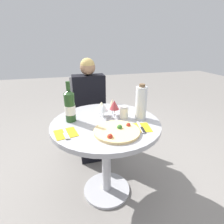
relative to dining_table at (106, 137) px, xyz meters
name	(u,v)px	position (x,y,z in m)	size (l,w,h in m)	color
ground_plane	(107,190)	(0.00, 0.00, -0.59)	(12.00, 12.00, 0.00)	gray
dining_table	(106,137)	(0.00, 0.00, 0.00)	(0.89, 0.89, 0.74)	#B2B2B7
chair_behind_diner	(89,115)	(-0.04, 0.82, -0.13)	(0.42, 0.42, 0.94)	#ADADB2
seated_diner	(91,115)	(-0.04, 0.67, -0.07)	(0.37, 0.40, 1.18)	black
pizza_large	(117,131)	(0.04, -0.20, 0.16)	(0.33, 0.33, 0.05)	#E5C17F
wine_bottle	(70,106)	(-0.27, 0.09, 0.28)	(0.08, 0.08, 0.33)	#23471E
tall_carafe	(141,103)	(0.29, -0.02, 0.29)	(0.09, 0.09, 0.30)	silver
sugar_shaker	(124,112)	(0.17, 0.03, 0.20)	(0.07, 0.07, 0.11)	silver
wine_glass_back_right	(112,103)	(0.09, 0.13, 0.25)	(0.07, 0.07, 0.15)	silver
wine_glass_front_left	(103,108)	(-0.01, 0.07, 0.24)	(0.08, 0.08, 0.13)	silver
wine_glass_back_left	(102,105)	(-0.01, 0.13, 0.24)	(0.08, 0.08, 0.13)	silver
wine_glass_front_right	(114,105)	(0.09, 0.07, 0.26)	(0.08, 0.08, 0.15)	silver
place_setting_left	(66,133)	(-0.32, -0.13, 0.15)	(0.18, 0.19, 0.01)	gold
place_setting_right	(140,128)	(0.23, -0.18, 0.15)	(0.17, 0.19, 0.01)	gold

